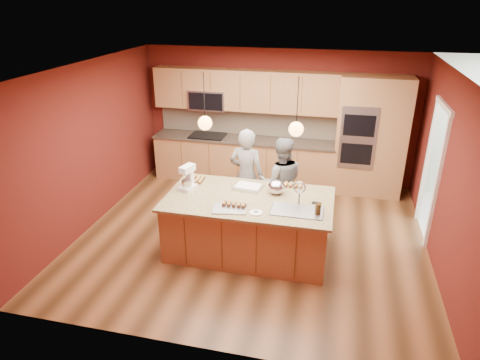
% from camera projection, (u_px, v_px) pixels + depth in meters
% --- Properties ---
extents(floor, '(5.50, 5.50, 0.00)m').
position_uv_depth(floor, '(252.00, 236.00, 7.04)').
color(floor, '#452A15').
rests_on(floor, ground).
extents(ceiling, '(5.50, 5.50, 0.00)m').
position_uv_depth(ceiling, '(254.00, 69.00, 5.95)').
color(ceiling, white).
rests_on(ceiling, ground).
extents(wall_back, '(5.50, 0.00, 5.50)m').
position_uv_depth(wall_back, '(277.00, 117.00, 8.72)').
color(wall_back, '#561611').
rests_on(wall_back, ground).
extents(wall_front, '(5.50, 0.00, 5.50)m').
position_uv_depth(wall_front, '(202.00, 247.00, 4.27)').
color(wall_front, '#561611').
rests_on(wall_front, ground).
extents(wall_left, '(0.00, 5.00, 5.00)m').
position_uv_depth(wall_left, '(90.00, 146.00, 7.07)').
color(wall_left, '#561611').
rests_on(wall_left, ground).
extents(wall_right, '(0.00, 5.00, 5.00)m').
position_uv_depth(wall_right, '(447.00, 176.00, 5.92)').
color(wall_right, '#561611').
rests_on(wall_right, ground).
extents(cabinet_run, '(3.74, 0.64, 2.30)m').
position_uv_depth(cabinet_run, '(242.00, 135.00, 8.79)').
color(cabinet_run, olive).
rests_on(cabinet_run, floor).
extents(oven_column, '(1.30, 0.62, 2.30)m').
position_uv_depth(oven_column, '(371.00, 137.00, 8.14)').
color(oven_column, olive).
rests_on(oven_column, floor).
extents(doorway_trim, '(0.08, 1.11, 2.20)m').
position_uv_depth(doorway_trim, '(432.00, 174.00, 6.76)').
color(doorway_trim, white).
rests_on(doorway_trim, wall_right).
extents(pendant_left, '(0.20, 0.20, 0.80)m').
position_uv_depth(pendant_left, '(205.00, 123.00, 5.98)').
color(pendant_left, black).
rests_on(pendant_left, ceiling).
extents(pendant_right, '(0.20, 0.20, 0.80)m').
position_uv_depth(pendant_right, '(296.00, 129.00, 5.72)').
color(pendant_right, black).
rests_on(pendant_right, ceiling).
extents(island, '(2.46, 1.38, 1.28)m').
position_uv_depth(island, '(250.00, 224.00, 6.46)').
color(island, olive).
rests_on(island, floor).
extents(person_left, '(0.66, 0.49, 1.67)m').
position_uv_depth(person_left, '(247.00, 176.00, 7.21)').
color(person_left, black).
rests_on(person_left, floor).
extents(person_right, '(0.88, 0.75, 1.56)m').
position_uv_depth(person_right, '(281.00, 182.00, 7.11)').
color(person_right, slate).
rests_on(person_right, floor).
extents(stand_mixer, '(0.27, 0.32, 0.38)m').
position_uv_depth(stand_mixer, '(188.00, 179.00, 6.52)').
color(stand_mixer, white).
rests_on(stand_mixer, island).
extents(sheet_cake, '(0.47, 0.38, 0.05)m').
position_uv_depth(sheet_cake, '(248.00, 187.00, 6.59)').
color(sheet_cake, silver).
rests_on(sheet_cake, island).
extents(cooling_rack, '(0.52, 0.41, 0.02)m').
position_uv_depth(cooling_rack, '(230.00, 208.00, 5.96)').
color(cooling_rack, '#9FA1A7').
rests_on(cooling_rack, island).
extents(mixing_bowl, '(0.26, 0.26, 0.22)m').
position_uv_depth(mixing_bowl, '(276.00, 187.00, 6.39)').
color(mixing_bowl, silver).
rests_on(mixing_bowl, island).
extents(plate, '(0.18, 0.18, 0.01)m').
position_uv_depth(plate, '(256.00, 213.00, 5.85)').
color(plate, white).
rests_on(plate, island).
extents(tumbler, '(0.08, 0.08, 0.16)m').
position_uv_depth(tumbler, '(318.00, 209.00, 5.79)').
color(tumbler, '#35220E').
rests_on(tumbler, island).
extents(phone, '(0.15, 0.10, 0.01)m').
position_uv_depth(phone, '(317.00, 203.00, 6.12)').
color(phone, black).
rests_on(phone, island).
extents(cupcakes_left, '(0.21, 0.28, 0.06)m').
position_uv_depth(cupcakes_left, '(197.00, 179.00, 6.84)').
color(cupcakes_left, gold).
rests_on(cupcakes_left, island).
extents(cupcakes_rack, '(0.35, 0.14, 0.06)m').
position_uv_depth(cupcakes_rack, '(234.00, 204.00, 6.00)').
color(cupcakes_rack, gold).
rests_on(cupcakes_rack, island).
extents(cupcakes_right, '(0.29, 0.15, 0.07)m').
position_uv_depth(cupcakes_right, '(293.00, 185.00, 6.63)').
color(cupcakes_right, gold).
rests_on(cupcakes_right, island).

